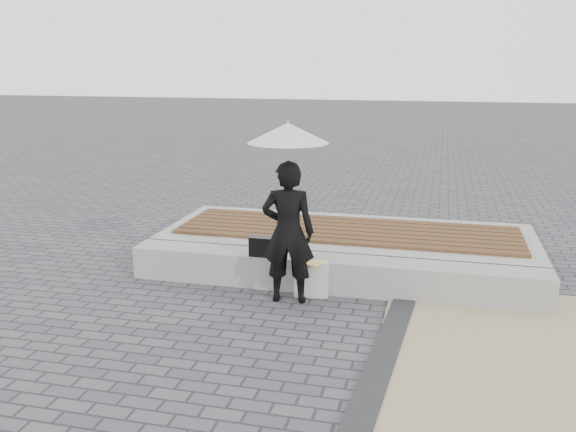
% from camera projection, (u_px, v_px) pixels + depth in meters
% --- Properties ---
extents(ground, '(80.00, 80.00, 0.00)m').
position_uv_depth(ground, '(302.00, 346.00, 5.95)').
color(ground, '#4B4B50').
rests_on(ground, ground).
extents(edging_band, '(0.61, 5.20, 0.04)m').
position_uv_depth(edging_band, '(375.00, 379.00, 5.29)').
color(edging_band, '#2A2A2C').
rests_on(edging_band, ground).
extents(seating_ledge, '(5.00, 0.45, 0.40)m').
position_uv_depth(seating_ledge, '(332.00, 273.00, 7.40)').
color(seating_ledge, gray).
rests_on(seating_ledge, ground).
extents(timber_platform, '(5.00, 2.00, 0.40)m').
position_uv_depth(timber_platform, '(347.00, 245.00, 8.53)').
color(timber_platform, '#9F9E99').
rests_on(timber_platform, ground).
extents(timber_decking, '(4.60, 1.40, 0.04)m').
position_uv_depth(timber_decking, '(347.00, 230.00, 8.48)').
color(timber_decking, brown).
rests_on(timber_decking, timber_platform).
extents(woman, '(0.64, 0.46, 1.63)m').
position_uv_depth(woman, '(288.00, 232.00, 6.91)').
color(woman, black).
rests_on(woman, ground).
extents(parasol, '(0.88, 0.88, 1.13)m').
position_uv_depth(parasol, '(288.00, 133.00, 6.64)').
color(parasol, silver).
rests_on(parasol, ground).
extents(handbag, '(0.34, 0.12, 0.24)m').
position_uv_depth(handbag, '(263.00, 247.00, 7.37)').
color(handbag, black).
rests_on(handbag, seating_ledge).
extents(canvas_tote, '(0.42, 0.23, 0.42)m').
position_uv_depth(canvas_tote, '(311.00, 279.00, 7.19)').
color(canvas_tote, beige).
rests_on(canvas_tote, ground).
extents(magazine, '(0.31, 0.27, 0.01)m').
position_uv_depth(magazine, '(311.00, 263.00, 7.10)').
color(magazine, '#DC5235').
rests_on(magazine, canvas_tote).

